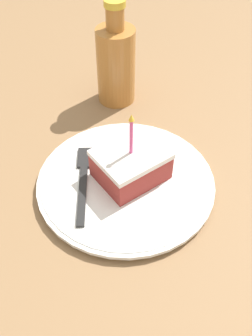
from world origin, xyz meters
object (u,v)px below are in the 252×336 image
cake_slice (131,164)px  bottle (116,63)px  plate (126,182)px  fork (83,178)px

cake_slice → bottle: size_ratio=0.62×
bottle → plate: bearing=-31.5°
fork → bottle: 0.25m
cake_slice → fork: size_ratio=0.87×
bottle → cake_slice: bearing=-29.5°
plate → fork: (-0.04, -0.05, 0.01)m
cake_slice → fork: bearing=-120.5°
plate → fork: bearing=-126.4°
fork → bottle: bottle is taller
plate → cake_slice: cake_slice is taller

